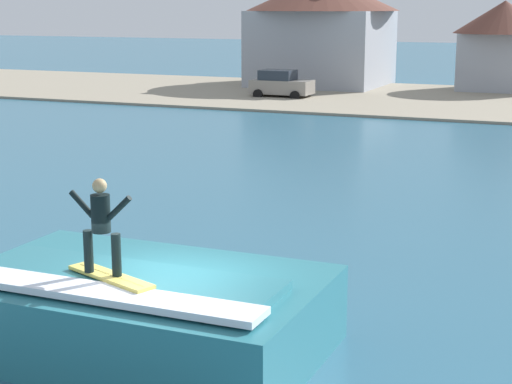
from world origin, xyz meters
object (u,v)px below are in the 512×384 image
at_px(car_near_shore, 281,84).
at_px(house_with_chimney, 322,26).
at_px(surfer, 101,221).
at_px(wave_crest, 140,312).
at_px(house_small_cottage, 503,40).
at_px(surfboard, 111,277).

xyz_separation_m(car_near_shore, house_with_chimney, (-0.23, 8.99, 3.55)).
relative_size(surfer, car_near_shore, 0.41).
bearing_deg(wave_crest, car_near_shore, 107.92).
distance_m(wave_crest, house_with_chimney, 50.51).
relative_size(house_with_chimney, house_small_cottage, 1.63).
xyz_separation_m(wave_crest, car_near_shore, (-12.83, 39.66, 0.22)).
xyz_separation_m(house_with_chimney, house_small_cottage, (13.02, 0.74, -0.83)).
relative_size(surfer, house_small_cottage, 0.23).
xyz_separation_m(surfer, car_near_shore, (-12.57, 40.38, -1.56)).
relative_size(wave_crest, car_near_shore, 1.59).
bearing_deg(house_with_chimney, car_near_shore, -88.53).
bearing_deg(surfer, house_small_cottage, 89.74).
relative_size(surfboard, house_small_cottage, 0.27).
distance_m(wave_crest, surfer, 1.93).
xyz_separation_m(surfboard, house_with_chimney, (-12.95, 49.37, 2.92)).
relative_size(wave_crest, surfboard, 3.30).
bearing_deg(surfboard, surfer, 178.41).
relative_size(surfboard, house_with_chimney, 0.17).
bearing_deg(surfboard, house_with_chimney, 104.69).
distance_m(surfboard, house_small_cottage, 50.15).
bearing_deg(house_with_chimney, house_small_cottage, 3.26).
bearing_deg(surfboard, wave_crest, 81.00).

